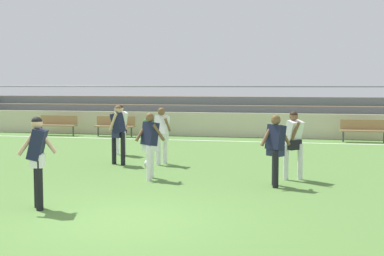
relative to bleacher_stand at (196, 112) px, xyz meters
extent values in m
plane|color=#517A38|center=(2.30, -16.79, -0.93)|extent=(160.00, 160.00, 0.00)
cube|color=white|center=(2.30, -4.24, -0.93)|extent=(44.00, 0.12, 0.01)
cube|color=beige|center=(2.30, -2.44, -0.40)|extent=(48.00, 0.16, 1.06)
cube|color=#897051|center=(0.00, -1.11, -0.52)|extent=(23.71, 0.36, 0.08)
cube|color=slate|center=(0.00, -1.31, -0.73)|extent=(23.71, 0.04, 0.41)
cube|color=#897051|center=(0.00, -0.35, -0.11)|extent=(23.71, 0.36, 0.08)
cube|color=slate|center=(0.00, -0.55, -0.32)|extent=(23.71, 0.04, 0.41)
cube|color=#897051|center=(0.00, 0.41, 0.30)|extent=(23.71, 0.36, 0.08)
cube|color=slate|center=(0.00, 0.21, 0.09)|extent=(23.71, 0.04, 0.41)
cube|color=#897051|center=(0.00, 1.18, 0.71)|extent=(23.71, 0.36, 0.08)
cube|color=slate|center=(0.00, 0.98, 0.51)|extent=(23.71, 0.04, 0.41)
cylinder|color=slate|center=(0.00, 1.43, 1.26)|extent=(23.71, 0.06, 0.06)
cube|color=#99754C|center=(-2.94, -3.48, -0.48)|extent=(1.80, 0.40, 0.06)
cube|color=#99754C|center=(-2.94, -3.30, -0.23)|extent=(1.80, 0.05, 0.40)
cylinder|color=#47474C|center=(-3.72, -3.48, -0.71)|extent=(0.07, 0.07, 0.45)
cylinder|color=#47474C|center=(-2.16, -3.48, -0.71)|extent=(0.07, 0.07, 0.45)
cube|color=#99754C|center=(-5.69, -3.48, -0.48)|extent=(1.80, 0.40, 0.06)
cube|color=#99754C|center=(-5.69, -3.30, -0.23)|extent=(1.80, 0.05, 0.40)
cylinder|color=#47474C|center=(-6.47, -3.48, -0.71)|extent=(0.07, 0.07, 0.45)
cylinder|color=#47474C|center=(-4.91, -3.48, -0.71)|extent=(0.07, 0.07, 0.45)
cube|color=#99754C|center=(7.58, -3.48, -0.48)|extent=(1.80, 0.40, 0.06)
cube|color=#99754C|center=(7.58, -3.30, -0.23)|extent=(1.80, 0.05, 0.40)
cylinder|color=#47474C|center=(6.80, -3.48, -0.71)|extent=(0.07, 0.07, 0.45)
cylinder|color=#47474C|center=(8.36, -3.48, -0.71)|extent=(0.07, 0.07, 0.45)
cylinder|color=#2D7F3D|center=(-1.17, -3.75, -0.53)|extent=(0.59, 0.59, 0.81)
cylinder|color=black|center=(-0.11, -10.98, -0.47)|extent=(0.13, 0.13, 0.92)
cylinder|color=black|center=(0.20, -11.09, -0.47)|extent=(0.13, 0.13, 0.92)
cube|color=#232847|center=(0.05, -11.04, -0.03)|extent=(0.26, 0.38, 0.24)
cube|color=#191E38|center=(0.05, -11.04, 0.27)|extent=(0.39, 0.42, 0.60)
cylinder|color=#D6A884|center=(0.13, -10.84, 0.31)|extent=(0.27, 0.11, 0.51)
cylinder|color=#D6A884|center=(-0.03, -11.23, 0.31)|extent=(0.27, 0.11, 0.51)
sphere|color=#D6A884|center=(0.05, -11.04, 0.66)|extent=(0.21, 0.21, 0.21)
sphere|color=brown|center=(0.05, -11.04, 0.68)|extent=(0.20, 0.20, 0.20)
cylinder|color=white|center=(1.19, -10.88, -0.51)|extent=(0.13, 0.13, 0.85)
cylinder|color=white|center=(1.31, -10.59, -0.51)|extent=(0.13, 0.13, 0.85)
cube|color=white|center=(1.25, -10.74, -0.10)|extent=(0.38, 0.26, 0.24)
cube|color=white|center=(1.25, -10.74, 0.20)|extent=(0.43, 0.44, 0.60)
cylinder|color=brown|center=(1.06, -10.67, 0.24)|extent=(0.13, 0.41, 0.44)
cylinder|color=brown|center=(1.44, -10.81, 0.24)|extent=(0.13, 0.41, 0.44)
sphere|color=brown|center=(1.25, -10.74, 0.59)|extent=(0.21, 0.21, 0.21)
sphere|color=brown|center=(1.25, -10.74, 0.61)|extent=(0.20, 0.20, 0.20)
cylinder|color=white|center=(-0.50, -9.04, -0.51)|extent=(0.13, 0.13, 0.85)
cylinder|color=white|center=(-0.74, -9.04, -0.51)|extent=(0.13, 0.13, 0.85)
cube|color=black|center=(-0.62, -9.04, -0.10)|extent=(0.40, 0.42, 0.24)
cube|color=white|center=(-0.62, -9.04, 0.20)|extent=(0.52, 0.53, 0.60)
cylinder|color=beige|center=(-0.55, -9.22, 0.24)|extent=(0.29, 0.27, 0.49)
cylinder|color=beige|center=(-0.69, -8.86, 0.24)|extent=(0.29, 0.27, 0.49)
sphere|color=beige|center=(-0.62, -9.04, 0.58)|extent=(0.21, 0.21, 0.21)
sphere|color=black|center=(-0.62, -9.04, 0.60)|extent=(0.20, 0.20, 0.20)
cylinder|color=black|center=(4.65, -13.46, -0.51)|extent=(0.13, 0.13, 0.84)
cylinder|color=black|center=(4.61, -13.16, -0.51)|extent=(0.13, 0.13, 0.84)
cube|color=#232847|center=(4.63, -13.31, -0.11)|extent=(0.42, 0.39, 0.24)
cube|color=#191E38|center=(4.63, -13.31, 0.19)|extent=(0.49, 0.47, 0.59)
cylinder|color=brown|center=(4.43, -13.35, 0.22)|extent=(0.28, 0.34, 0.46)
cylinder|color=brown|center=(4.83, -13.28, 0.22)|extent=(0.28, 0.34, 0.46)
sphere|color=brown|center=(4.63, -13.31, 0.57)|extent=(0.21, 0.21, 0.21)
sphere|color=brown|center=(4.63, -13.31, 0.59)|extent=(0.20, 0.20, 0.20)
cylinder|color=white|center=(5.17, -12.31, -0.50)|extent=(0.13, 0.13, 0.88)
cylinder|color=white|center=(4.84, -12.43, -0.50)|extent=(0.13, 0.13, 0.88)
cube|color=black|center=(5.00, -12.37, -0.08)|extent=(0.41, 0.41, 0.24)
cube|color=white|center=(5.00, -12.37, 0.22)|extent=(0.53, 0.53, 0.60)
cylinder|color=brown|center=(5.05, -12.58, 0.26)|extent=(0.27, 0.27, 0.50)
cylinder|color=brown|center=(4.96, -12.16, 0.26)|extent=(0.27, 0.27, 0.50)
sphere|color=brown|center=(5.00, -12.37, 0.61)|extent=(0.21, 0.21, 0.21)
sphere|color=black|center=(5.00, -12.37, 0.63)|extent=(0.20, 0.20, 0.20)
cylinder|color=white|center=(1.63, -13.22, -0.52)|extent=(0.13, 0.13, 0.83)
cylinder|color=white|center=(1.58, -12.86, -0.52)|extent=(0.13, 0.13, 0.83)
cube|color=white|center=(1.60, -13.04, -0.12)|extent=(0.42, 0.38, 0.24)
cube|color=#191E38|center=(1.60, -13.04, 0.18)|extent=(0.49, 0.47, 0.59)
cylinder|color=brown|center=(1.39, -13.04, 0.22)|extent=(0.27, 0.37, 0.45)
cylinder|color=brown|center=(1.82, -13.04, 0.22)|extent=(0.27, 0.37, 0.45)
sphere|color=brown|center=(1.60, -13.04, 0.56)|extent=(0.21, 0.21, 0.21)
sphere|color=brown|center=(1.60, -13.04, 0.59)|extent=(0.20, 0.20, 0.20)
cylinder|color=black|center=(0.54, -16.48, -0.47)|extent=(0.13, 0.13, 0.93)
cylinder|color=black|center=(0.39, -16.28, -0.47)|extent=(0.13, 0.13, 0.93)
cube|color=white|center=(0.47, -16.38, -0.03)|extent=(0.31, 0.41, 0.24)
cube|color=#191E38|center=(0.47, -16.38, 0.27)|extent=(0.44, 0.46, 0.60)
cylinder|color=#D6A884|center=(0.35, -16.54, 0.31)|extent=(0.37, 0.18, 0.47)
cylinder|color=#D6A884|center=(0.59, -16.23, 0.31)|extent=(0.37, 0.18, 0.47)
sphere|color=#D6A884|center=(0.47, -16.38, 0.66)|extent=(0.21, 0.21, 0.21)
sphere|color=black|center=(0.47, -16.38, 0.68)|extent=(0.20, 0.20, 0.20)
sphere|color=white|center=(1.03, -11.38, -0.82)|extent=(0.22, 0.22, 0.22)
camera|label=1|loc=(5.25, -24.99, 1.37)|focal=48.38mm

